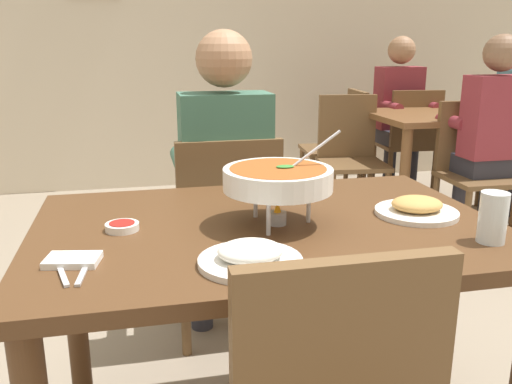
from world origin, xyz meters
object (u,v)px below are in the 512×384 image
at_px(chair_bg_window, 343,140).
at_px(chair_bg_middle, 474,164).
at_px(appetizer_plate, 417,208).
at_px(patron_bg_middle, 489,128).
at_px(sauce_dish, 122,226).
at_px(drink_glass, 493,220).
at_px(dining_table_far, 440,133).
at_px(chair_diner_main, 226,228).
at_px(patron_bg_left, 400,107).
at_px(dining_table_main, 267,261).
at_px(diner_main, 224,171).
at_px(rice_plate, 250,256).
at_px(curry_bowl, 278,179).
at_px(chair_bg_corner, 350,151).
at_px(chair_bg_left, 410,138).

bearing_deg(chair_bg_window, chair_bg_middle, -63.23).
xyz_separation_m(appetizer_plate, patron_bg_middle, (1.35, 1.57, -0.05)).
xyz_separation_m(sauce_dish, patron_bg_middle, (2.19, 1.52, -0.04)).
bearing_deg(drink_glass, chair_bg_middle, 56.47).
relative_size(chair_bg_middle, patron_bg_middle, 0.69).
bearing_deg(dining_table_far, chair_bg_middle, -95.27).
distance_m(chair_diner_main, sauce_dish, 0.84).
xyz_separation_m(appetizer_plate, patron_bg_left, (1.33, 2.71, -0.05)).
bearing_deg(dining_table_main, patron_bg_left, 56.56).
distance_m(diner_main, rice_plate, 1.04).
bearing_deg(curry_bowl, chair_bg_corner, 62.92).
bearing_deg(chair_diner_main, patron_bg_left, 47.93).
bearing_deg(dining_table_far, dining_table_main, -130.65).
bearing_deg(chair_bg_window, patron_bg_left, 10.39).
relative_size(chair_bg_middle, patron_bg_left, 0.69).
bearing_deg(chair_bg_window, sauce_dish, -122.71).
relative_size(curry_bowl, patron_bg_middle, 0.25).
relative_size(chair_diner_main, drink_glass, 6.92).
distance_m(chair_diner_main, drink_glass, 1.16).
xyz_separation_m(diner_main, chair_bg_middle, (1.75, 0.84, -0.24)).
bearing_deg(chair_bg_window, curry_bowl, -115.19).
distance_m(rice_plate, patron_bg_left, 3.51).
bearing_deg(patron_bg_left, diner_main, -132.55).
bearing_deg(chair_bg_middle, chair_bg_left, 85.45).
relative_size(rice_plate, sauce_dish, 2.67).
height_order(chair_diner_main, drink_glass, drink_glass).
xyz_separation_m(rice_plate, sauce_dish, (-0.29, 0.30, -0.01)).
xyz_separation_m(dining_table_main, patron_bg_middle, (1.80, 1.55, 0.09)).
xyz_separation_m(drink_glass, patron_bg_middle, (1.28, 1.81, -0.08)).
relative_size(dining_table_main, dining_table_far, 1.29).
distance_m(dining_table_far, chair_bg_window, 0.75).
relative_size(chair_bg_corner, chair_bg_window, 1.00).
xyz_separation_m(curry_bowl, chair_bg_middle, (1.73, 1.61, -0.39)).
bearing_deg(chair_bg_middle, chair_bg_corner, 137.73).
relative_size(chair_bg_corner, patron_bg_left, 0.69).
distance_m(rice_plate, chair_bg_corner, 2.75).
bearing_deg(chair_bg_middle, chair_diner_main, -153.39).
relative_size(diner_main, curry_bowl, 3.94).
distance_m(dining_table_far, patron_bg_middle, 0.56).
height_order(chair_diner_main, sauce_dish, chair_diner_main).
bearing_deg(patron_bg_left, chair_bg_left, -60.47).
xyz_separation_m(chair_bg_middle, chair_bg_corner, (-0.62, 0.56, 0.00)).
xyz_separation_m(sauce_dish, dining_table_far, (2.19, 2.07, -0.15)).
bearing_deg(diner_main, chair_bg_corner, 51.04).
distance_m(rice_plate, drink_glass, 0.63).
relative_size(chair_diner_main, appetizer_plate, 3.75).
height_order(dining_table_main, patron_bg_left, patron_bg_left).
distance_m(curry_bowl, drink_glass, 0.56).
relative_size(dining_table_main, chair_bg_left, 1.43).
relative_size(appetizer_plate, chair_bg_window, 0.27).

